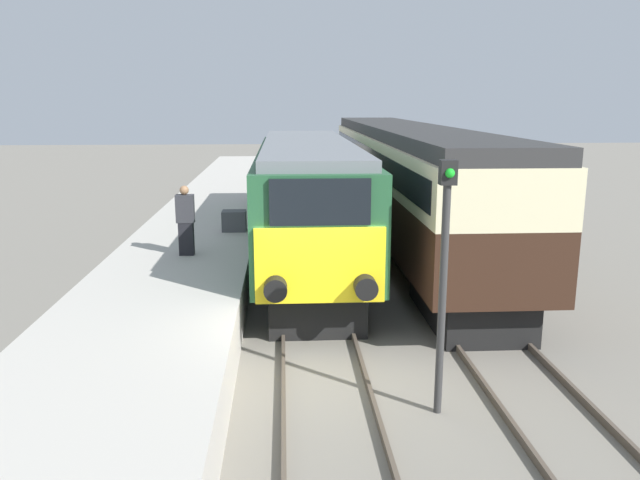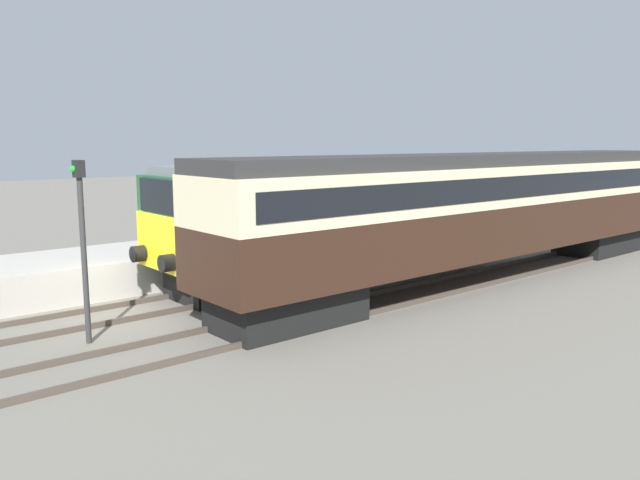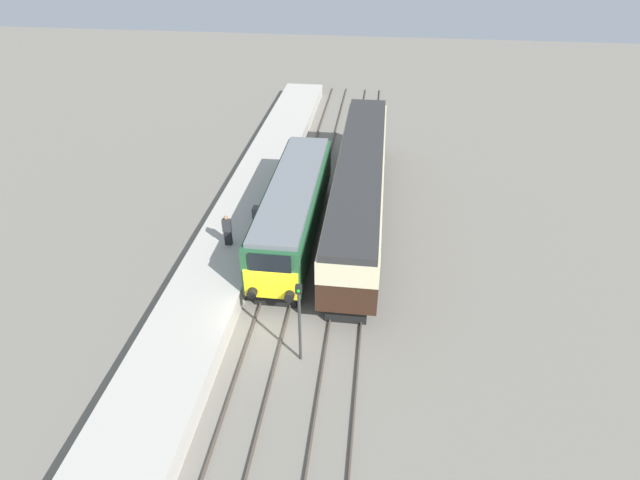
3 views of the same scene
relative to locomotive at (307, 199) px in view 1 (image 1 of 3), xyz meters
The scene contains 9 objects.
ground_plane 7.42m from the locomotive, 90.00° to the right, with size 120.00×120.00×0.00m, color slate.
platform_left 3.74m from the locomotive, 165.28° to the left, with size 3.50×50.00×1.01m.
rails_near_track 2.91m from the locomotive, 90.00° to the right, with size 1.51×60.00×0.14m.
rails_far_track 4.47m from the locomotive, 32.10° to the right, with size 1.50×60.00×0.14m.
locomotive is the anchor object (origin of this frame).
passenger_carriage 4.57m from the locomotive, 41.68° to the left, with size 2.75×19.76×3.97m.
person_on_platform 3.90m from the locomotive, 143.02° to the right, with size 0.44×0.26×1.74m.
signal_post 8.98m from the locomotive, 79.08° to the right, with size 0.24×0.28×3.96m.
luggage_crate 2.33m from the locomotive, 165.43° to the left, with size 0.70×0.56×0.60m.
Camera 1 is at (-0.67, -10.54, 4.80)m, focal length 35.00 mm.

